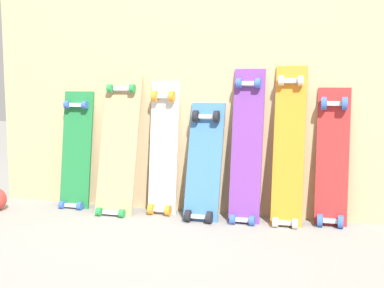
{
  "coord_description": "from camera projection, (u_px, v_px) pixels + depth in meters",
  "views": [
    {
      "loc": [
        0.82,
        -2.92,
        0.8
      ],
      "look_at": [
        0.0,
        -0.07,
        0.44
      ],
      "focal_mm": 47.67,
      "sensor_mm": 36.0,
      "label": 1
    }
  ],
  "objects": [
    {
      "name": "skateboard_green",
      "position": [
        76.0,
        155.0,
        3.26
      ],
      "size": [
        0.2,
        0.19,
        0.81
      ],
      "color": "#1E7238",
      "rests_on": "ground"
    },
    {
      "name": "ground_plane",
      "position": [
        195.0,
        214.0,
        3.11
      ],
      "size": [
        12.0,
        12.0,
        0.0
      ],
      "primitive_type": "plane",
      "color": "gray"
    },
    {
      "name": "plywood_wall_panel",
      "position": [
        198.0,
        64.0,
        3.06
      ],
      "size": [
        2.7,
        0.04,
        1.81
      ],
      "primitive_type": "cube",
      "color": "tan",
      "rests_on": "ground"
    },
    {
      "name": "skateboard_orange",
      "position": [
        289.0,
        152.0,
        2.86
      ],
      "size": [
        0.17,
        0.23,
        0.96
      ],
      "color": "orange",
      "rests_on": "ground"
    },
    {
      "name": "skateboard_natural",
      "position": [
        118.0,
        150.0,
        3.12
      ],
      "size": [
        0.24,
        0.28,
        0.91
      ],
      "color": "tan",
      "rests_on": "ground"
    },
    {
      "name": "skateboard_blue",
      "position": [
        204.0,
        166.0,
        2.98
      ],
      "size": [
        0.2,
        0.27,
        0.74
      ],
      "color": "#386BAD",
      "rests_on": "ground"
    },
    {
      "name": "skateboard_purple",
      "position": [
        247.0,
        151.0,
        2.92
      ],
      "size": [
        0.18,
        0.24,
        0.94
      ],
      "color": "#6B338C",
      "rests_on": "ground"
    },
    {
      "name": "skateboard_white",
      "position": [
        163.0,
        153.0,
        3.1
      ],
      "size": [
        0.18,
        0.17,
        0.86
      ],
      "color": "silver",
      "rests_on": "ground"
    },
    {
      "name": "skateboard_red",
      "position": [
        332.0,
        162.0,
        2.84
      ],
      "size": [
        0.18,
        0.16,
        0.83
      ],
      "color": "#B22626",
      "rests_on": "ground"
    }
  ]
}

